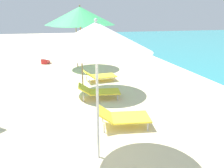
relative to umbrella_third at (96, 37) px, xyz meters
The scene contains 8 objects.
umbrella_third is the anchor object (origin of this frame).
lounger_third_shoreside 2.53m from the umbrella_third, 53.49° to the left, with size 1.42×0.86×0.53m.
umbrella_fourth 4.22m from the umbrella_third, 87.23° to the left, with size 2.41×2.41×3.06m.
lounger_fourth_shoreside 5.74m from the umbrella_third, 78.86° to the left, with size 1.43×0.80×0.50m.
lounger_fourth_inland 3.90m from the umbrella_third, 79.06° to the left, with size 1.46×0.80×0.51m.
umbrella_farthest 8.08m from the umbrella_third, 87.21° to the left, with size 2.49×2.49×2.69m.
lounger_farthest_shoreside 9.51m from the umbrella_third, 82.30° to the left, with size 1.45×0.89×0.61m.
cooler_box 9.86m from the umbrella_third, 97.90° to the left, with size 0.52×0.64×0.35m.
Camera 1 is at (-1.72, 4.88, 2.76)m, focal length 35.65 mm.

